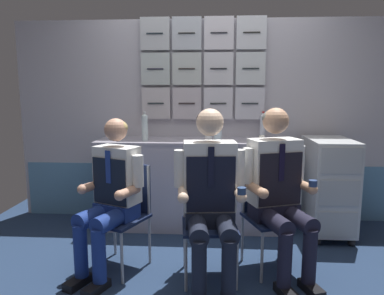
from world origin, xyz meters
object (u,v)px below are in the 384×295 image
(service_trolley, at_px, (328,184))
(crew_member_left, at_px, (111,191))
(crew_member_by_counter, at_px, (279,185))
(folding_chair_by_counter, at_px, (268,204))
(water_bottle_blue_cap, at_px, (263,126))
(folding_chair_left, at_px, (124,204))
(coffee_cup_white, at_px, (209,137))
(crew_member_right, at_px, (210,190))
(folding_chair_right, at_px, (208,210))

(service_trolley, xyz_separation_m, crew_member_left, (-1.89, -0.87, 0.14))
(crew_member_left, relative_size, crew_member_by_counter, 0.94)
(service_trolley, relative_size, folding_chair_by_counter, 1.16)
(service_trolley, relative_size, crew_member_by_counter, 0.74)
(water_bottle_blue_cap, bearing_deg, folding_chair_left, -139.68)
(folding_chair_by_counter, xyz_separation_m, crew_member_by_counter, (0.05, -0.15, 0.20))
(crew_member_left, distance_m, crew_member_by_counter, 1.28)
(folding_chair_left, xyz_separation_m, water_bottle_blue_cap, (1.22, 1.04, 0.55))
(folding_chair_by_counter, xyz_separation_m, coffee_cup_white, (-0.49, 0.72, 0.45))
(folding_chair_left, height_order, crew_member_by_counter, crew_member_by_counter)
(crew_member_right, height_order, folding_chair_by_counter, crew_member_right)
(folding_chair_by_counter, bearing_deg, coffee_cup_white, 124.38)
(service_trolley, bearing_deg, coffee_cup_white, 176.36)
(service_trolley, relative_size, water_bottle_blue_cap, 3.36)
(service_trolley, bearing_deg, crew_member_right, -139.15)
(crew_member_by_counter, bearing_deg, water_bottle_blue_cap, 89.16)
(folding_chair_by_counter, bearing_deg, folding_chair_right, -159.78)
(coffee_cup_white, bearing_deg, folding_chair_left, -129.70)
(crew_member_left, relative_size, coffee_cup_white, 15.98)
(service_trolley, height_order, folding_chair_left, service_trolley)
(service_trolley, height_order, folding_chair_right, service_trolley)
(crew_member_right, bearing_deg, water_bottle_blue_cap, 67.82)
(crew_member_by_counter, relative_size, coffee_cup_white, 17.05)
(folding_chair_left, bearing_deg, crew_member_right, -20.28)
(folding_chair_left, xyz_separation_m, crew_member_right, (0.70, -0.26, 0.21))
(folding_chair_left, xyz_separation_m, crew_member_left, (-0.06, -0.15, 0.15))
(crew_member_left, bearing_deg, crew_member_right, -8.12)
(crew_member_left, xyz_separation_m, crew_member_by_counter, (1.27, 0.08, 0.06))
(folding_chair_right, bearing_deg, coffee_cup_white, 91.11)
(service_trolley, xyz_separation_m, crew_member_by_counter, (-0.62, -0.80, 0.20))
(folding_chair_left, height_order, folding_chair_right, same)
(crew_member_left, xyz_separation_m, folding_chair_right, (0.74, 0.05, -0.15))
(service_trolley, distance_m, crew_member_by_counter, 1.03)
(service_trolley, xyz_separation_m, coffee_cup_white, (-1.17, 0.07, 0.45))
(crew_member_right, height_order, water_bottle_blue_cap, crew_member_right)
(crew_member_right, xyz_separation_m, crew_member_by_counter, (0.51, 0.18, -0.00))
(crew_member_left, height_order, crew_member_right, crew_member_right)
(folding_chair_by_counter, xyz_separation_m, water_bottle_blue_cap, (0.07, 0.97, 0.55))
(service_trolley, distance_m, coffee_cup_white, 1.25)
(crew_member_left, distance_m, water_bottle_blue_cap, 1.80)
(water_bottle_blue_cap, distance_m, coffee_cup_white, 0.62)
(folding_chair_left, xyz_separation_m, folding_chair_right, (0.68, -0.10, 0.00))
(folding_chair_by_counter, height_order, water_bottle_blue_cap, water_bottle_blue_cap)
(coffee_cup_white, bearing_deg, service_trolley, -3.64)
(water_bottle_blue_cap, bearing_deg, crew_member_left, -137.34)
(crew_member_right, xyz_separation_m, folding_chair_by_counter, (0.46, 0.33, -0.21))
(crew_member_right, height_order, coffee_cup_white, crew_member_right)
(water_bottle_blue_cap, xyz_separation_m, coffee_cup_white, (-0.56, -0.24, -0.09))
(service_trolley, distance_m, folding_chair_by_counter, 0.93)
(folding_chair_right, bearing_deg, crew_member_by_counter, 3.04)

